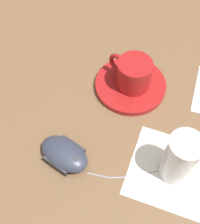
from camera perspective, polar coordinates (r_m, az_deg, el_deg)
name	(u,v)px	position (r m, az deg, el deg)	size (l,w,h in m)	color
ground_plane	(145,126)	(0.66, 8.25, -2.59)	(3.00, 3.00, 0.00)	brown
saucer	(130,85)	(0.71, 5.58, 4.92)	(0.16, 0.16, 0.01)	maroon
coffee_cup	(133,73)	(0.68, 6.05, 7.05)	(0.08, 0.10, 0.07)	maroon
computer_mouse	(64,154)	(0.61, -6.53, -7.61)	(0.10, 0.12, 0.03)	#2D3342
mouse_cable	(154,171)	(0.62, 9.83, -10.65)	(0.09, 0.24, 0.00)	gray
napkin_under_glass	(170,171)	(0.62, 12.71, -10.43)	(0.15, 0.15, 0.00)	silver
drinking_glass	(180,158)	(0.58, 14.50, -8.14)	(0.06, 0.06, 0.11)	silver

